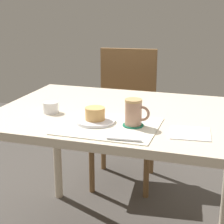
{
  "coord_description": "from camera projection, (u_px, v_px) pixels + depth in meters",
  "views": [
    {
      "loc": [
        0.46,
        -1.58,
        1.22
      ],
      "look_at": [
        0.02,
        -0.18,
        0.77
      ],
      "focal_mm": 60.0,
      "sensor_mm": 36.0,
      "label": 1
    }
  ],
  "objects": [
    {
      "name": "dining_table",
      "position": [
        120.0,
        127.0,
        1.75
      ],
      "size": [
        1.13,
        0.83,
        0.72
      ],
      "color": "beige",
      "rests_on": "ground_plane"
    },
    {
      "name": "sugar_bowl",
      "position": [
        51.0,
        107.0,
        1.69
      ],
      "size": [
        0.07,
        0.07,
        0.05
      ],
      "primitive_type": "cylinder",
      "color": "white",
      "rests_on": "dining_table"
    },
    {
      "name": "teaspoon",
      "position": [
        124.0,
        140.0,
        1.35
      ],
      "size": [
        0.13,
        0.02,
        0.01
      ],
      "primitive_type": "cylinder",
      "rotation": [
        0.0,
        1.57,
        0.09
      ],
      "color": "silver",
      "rests_on": "placemat"
    },
    {
      "name": "wooden_chair",
      "position": [
        125.0,
        112.0,
        2.54
      ],
      "size": [
        0.47,
        0.47,
        0.9
      ],
      "rotation": [
        0.0,
        0.0,
        3.26
      ],
      "color": "brown",
      "rests_on": "ground_plane"
    },
    {
      "name": "paper_napkin",
      "position": [
        190.0,
        133.0,
        1.44
      ],
      "size": [
        0.16,
        0.16,
        0.0
      ],
      "primitive_type": "cube",
      "rotation": [
        0.0,
        0.0,
        0.1
      ],
      "color": "white",
      "rests_on": "dining_table"
    },
    {
      "name": "coffee_mug",
      "position": [
        134.0,
        112.0,
        1.5
      ],
      "size": [
        0.1,
        0.07,
        0.11
      ],
      "color": "tan",
      "rests_on": "coffee_coaster"
    },
    {
      "name": "pastry_plate",
      "position": [
        95.0,
        121.0,
        1.55
      ],
      "size": [
        0.17,
        0.17,
        0.01
      ],
      "primitive_type": "cylinder",
      "color": "white",
      "rests_on": "placemat"
    },
    {
      "name": "pastry",
      "position": [
        95.0,
        114.0,
        1.55
      ],
      "size": [
        0.08,
        0.08,
        0.05
      ],
      "primitive_type": "cylinder",
      "color": "#E0A860",
      "rests_on": "pastry_plate"
    },
    {
      "name": "placemat",
      "position": [
        109.0,
        126.0,
        1.52
      ],
      "size": [
        0.39,
        0.33,
        0.0
      ],
      "primitive_type": "cube",
      "color": "silver",
      "rests_on": "dining_table"
    },
    {
      "name": "coffee_coaster",
      "position": [
        133.0,
        125.0,
        1.51
      ],
      "size": [
        0.09,
        0.09,
        0.0
      ],
      "primitive_type": "cylinder",
      "color": "#196B4C",
      "rests_on": "placemat"
    }
  ]
}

